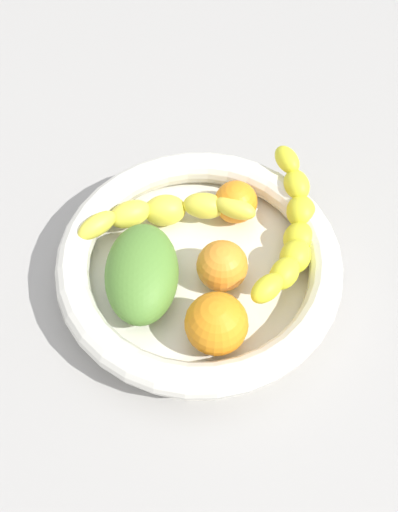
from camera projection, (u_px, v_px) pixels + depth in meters
kitchen_counter at (199, 288)px, 72.43cm from camera, size 120.00×120.00×3.00cm
fruit_bowl at (199, 267)px, 68.67cm from camera, size 31.44×31.44×5.85cm
banana_draped_left at (293, 231)px, 68.46cm from camera, size 8.11×22.44×6.09cm
banana_draped_right at (165, 212)px, 70.79cm from camera, size 20.44×8.94×4.65cm
orange_front at (222, 266)px, 66.43cm from camera, size 5.60×5.60×5.60cm
orange_mid_left at (236, 202)px, 71.69cm from camera, size 5.03×5.03×5.03cm
orange_mid_right at (216, 324)px, 62.03cm from camera, size 6.49×6.49×6.49cm
mango_green at (142, 273)px, 65.57cm from camera, size 8.98×12.96×6.17cm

